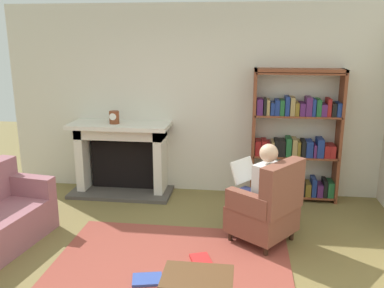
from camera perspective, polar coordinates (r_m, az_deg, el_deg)
name	(u,v)px	position (r m, az deg, el deg)	size (l,w,h in m)	color
ground	(165,284)	(4.09, -3.77, -18.71)	(14.00, 14.00, 0.00)	olive
back_wall	(197,101)	(6.01, 0.73, 6.01)	(5.60, 0.10, 2.70)	beige
area_rug	(171,266)	(4.34, -2.98, -16.50)	(2.40, 1.80, 0.01)	#954135
fireplace	(122,155)	(6.16, -9.58, -1.50)	(1.47, 0.64, 1.05)	#4C4742
mantel_clock	(114,117)	(5.95, -10.67, 3.63)	(0.14, 0.14, 0.18)	brown
bookshelf	(295,140)	(5.89, 14.04, 0.56)	(1.19, 0.32, 1.83)	brown
armchair_reading	(267,207)	(4.68, 10.36, -8.55)	(0.88, 0.88, 0.97)	#331E14
seated_reader	(259,188)	(4.67, 9.27, -5.96)	(0.59, 0.56, 1.14)	silver
side_table	(197,283)	(3.43, 0.76, -18.60)	(0.56, 0.39, 0.43)	brown
scattered_books	(177,269)	(4.26, -2.14, -16.82)	(0.76, 0.69, 0.03)	#334CA5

